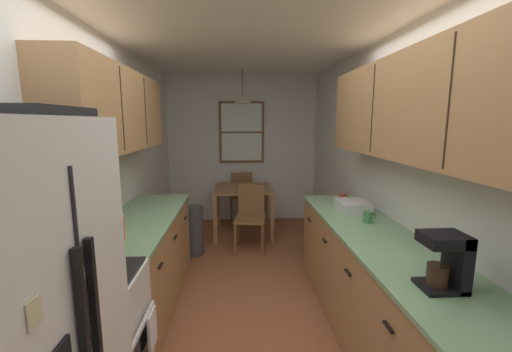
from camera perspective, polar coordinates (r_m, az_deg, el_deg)
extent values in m
plane|color=brown|center=(3.63, -1.41, -19.75)|extent=(12.00, 12.00, 0.00)
cube|color=silver|center=(3.43, -24.65, 0.31)|extent=(0.10, 9.00, 2.55)
cube|color=silver|center=(3.51, 21.08, 0.74)|extent=(0.10, 9.00, 2.55)
cube|color=silver|center=(5.83, -2.39, 4.64)|extent=(4.40, 0.10, 2.55)
cube|color=white|center=(3.26, -1.61, 24.02)|extent=(4.40, 9.00, 0.08)
cube|color=beige|center=(0.98, -34.34, -19.14)|extent=(0.01, 0.05, 0.07)
cube|color=white|center=(1.17, -28.36, -15.33)|extent=(0.01, 0.04, 0.05)
cube|color=silver|center=(2.12, -19.38, -23.66)|extent=(0.02, 0.51, 0.02)
cube|color=black|center=(2.11, -29.12, -15.98)|extent=(0.59, 0.61, 0.02)
cube|color=white|center=(2.20, -36.06, -12.94)|extent=(0.06, 0.64, 0.20)
cylinder|color=#2D2D2D|center=(2.05, -34.60, -16.70)|extent=(0.15, 0.15, 0.01)
cylinder|color=#2D2D2D|center=(2.28, -30.85, -13.80)|extent=(0.15, 0.15, 0.01)
cylinder|color=#2D2D2D|center=(1.93, -27.10, -17.72)|extent=(0.15, 0.15, 0.01)
cylinder|color=#2D2D2D|center=(2.16, -24.04, -14.45)|extent=(0.15, 0.15, 0.01)
cube|color=black|center=(1.98, -34.06, 5.02)|extent=(0.38, 0.59, 0.35)
cube|color=black|center=(1.84, -29.76, 5.17)|extent=(0.01, 0.35, 0.22)
cube|color=#2D2D33|center=(2.07, -26.60, 5.78)|extent=(0.01, 0.12, 0.22)
cube|color=#A87A4C|center=(3.38, -19.11, -14.38)|extent=(0.60, 1.86, 0.87)
cube|color=#7AA87A|center=(3.22, -19.55, -7.03)|extent=(0.63, 1.88, 0.03)
cube|color=black|center=(2.65, -16.40, -14.83)|extent=(0.02, 0.10, 0.01)
cube|color=black|center=(3.21, -13.91, -10.30)|extent=(0.02, 0.10, 0.01)
cube|color=black|center=(3.79, -12.23, -7.13)|extent=(0.02, 0.10, 0.01)
cube|color=#A87A4C|center=(3.10, -23.37, 10.47)|extent=(0.32, 1.96, 0.69)
cube|color=#2D2319|center=(2.74, -22.42, 10.75)|extent=(0.01, 0.01, 0.64)
cube|color=#2D2319|center=(3.36, -18.82, 10.61)|extent=(0.01, 0.01, 0.64)
cube|color=#A87A4C|center=(2.76, 22.06, -20.18)|extent=(0.60, 3.16, 0.87)
cube|color=#7AA87A|center=(2.58, 22.70, -11.42)|extent=(0.63, 3.18, 0.03)
cube|color=black|center=(2.02, 22.17, -23.31)|extent=(0.02, 0.10, 0.01)
cube|color=black|center=(2.53, 15.81, -15.95)|extent=(0.02, 0.10, 0.01)
cube|color=black|center=(3.09, 11.91, -11.03)|extent=(0.02, 0.10, 0.01)
cube|color=black|center=(3.67, 9.30, -7.62)|extent=(0.02, 0.10, 0.01)
cube|color=#A87A4C|center=(2.44, 27.74, 10.73)|extent=(0.32, 2.86, 0.74)
cube|color=#2D2319|center=(1.96, 30.76, 11.04)|extent=(0.01, 0.01, 0.68)
cube|color=#2D2319|center=(2.79, 19.75, 10.98)|extent=(0.01, 0.01, 0.68)
cube|color=olive|center=(5.12, -2.29, -2.20)|extent=(0.89, 0.90, 0.03)
cube|color=olive|center=(4.82, -7.19, -7.62)|extent=(0.06, 0.06, 0.71)
cube|color=olive|center=(4.84, 2.86, -7.49)|extent=(0.06, 0.06, 0.71)
cube|color=olive|center=(5.63, -6.64, -5.08)|extent=(0.06, 0.06, 0.71)
cube|color=olive|center=(5.64, 1.92, -4.99)|extent=(0.06, 0.06, 0.71)
cube|color=brown|center=(4.49, -1.06, -7.60)|extent=(0.45, 0.45, 0.04)
cube|color=brown|center=(4.60, -0.86, -4.26)|extent=(0.37, 0.08, 0.45)
cylinder|color=brown|center=(4.38, 1.14, -11.28)|extent=(0.04, 0.04, 0.43)
cylinder|color=brown|center=(4.41, -3.67, -11.13)|extent=(0.04, 0.04, 0.43)
cylinder|color=brown|center=(4.72, 1.38, -9.71)|extent=(0.04, 0.04, 0.43)
cylinder|color=brown|center=(4.75, -3.07, -9.59)|extent=(0.04, 0.04, 0.43)
cube|color=brown|center=(5.90, -2.65, -3.43)|extent=(0.43, 0.43, 0.04)
cube|color=brown|center=(5.67, -2.52, -1.62)|extent=(0.37, 0.06, 0.45)
cylinder|color=brown|center=(6.12, -4.48, -5.22)|extent=(0.04, 0.04, 0.43)
cylinder|color=brown|center=(6.15, -1.07, -5.13)|extent=(0.04, 0.04, 0.43)
cylinder|color=brown|center=(5.77, -4.30, -6.14)|extent=(0.04, 0.04, 0.43)
cylinder|color=brown|center=(5.80, -0.69, -6.03)|extent=(0.04, 0.04, 0.43)
cylinder|color=black|center=(5.05, -2.42, 16.06)|extent=(0.01, 0.01, 0.41)
cone|color=beige|center=(5.03, -2.40, 13.19)|extent=(0.29, 0.29, 0.10)
sphere|color=white|center=(5.03, -2.40, 13.42)|extent=(0.06, 0.06, 0.06)
cube|color=brown|center=(5.74, -2.53, 7.68)|extent=(0.78, 0.04, 1.06)
cube|color=silver|center=(5.73, -2.53, 7.68)|extent=(0.70, 0.01, 0.98)
cube|color=brown|center=(5.72, -2.53, 7.68)|extent=(0.70, 0.02, 0.03)
cylinder|color=#3F3F42|center=(4.51, -10.97, -9.34)|extent=(0.28, 0.28, 0.66)
cylinder|color=#D84C19|center=(2.65, -23.27, -8.49)|extent=(0.11, 0.11, 0.18)
cylinder|color=white|center=(2.62, -23.42, -6.44)|extent=(0.12, 0.12, 0.02)
cube|color=white|center=(2.32, -17.75, -24.26)|extent=(0.02, 0.16, 0.24)
cube|color=black|center=(2.06, 29.55, -16.49)|extent=(0.22, 0.18, 0.02)
cube|color=black|center=(2.05, 31.80, -12.59)|extent=(0.06, 0.18, 0.30)
cube|color=black|center=(1.97, 30.18, -9.60)|extent=(0.22, 0.18, 0.06)
cylinder|color=#331E14|center=(2.03, 29.22, -14.87)|extent=(0.11, 0.11, 0.11)
cylinder|color=#3F7F4C|center=(3.03, 19.02, -6.80)|extent=(0.08, 0.08, 0.10)
torus|color=#3F7F4C|center=(3.04, 19.95, -6.65)|extent=(0.05, 0.01, 0.05)
cylinder|color=#BF3F33|center=(3.69, 14.86, -3.72)|extent=(0.07, 0.07, 0.10)
torus|color=#BF3F33|center=(3.70, 15.57, -3.62)|extent=(0.05, 0.01, 0.05)
cube|color=silver|center=(3.36, 16.60, -5.06)|extent=(0.28, 0.34, 0.10)
cylinder|color=#E0D14C|center=(5.03, -1.30, -1.89)|extent=(0.21, 0.21, 0.06)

